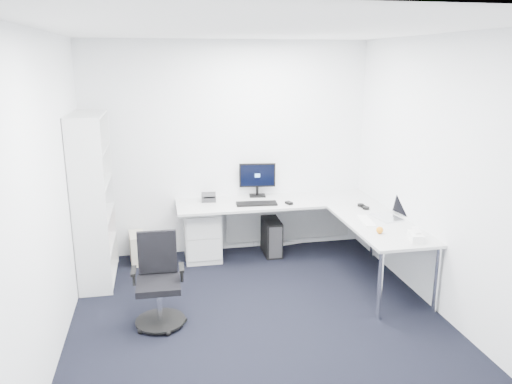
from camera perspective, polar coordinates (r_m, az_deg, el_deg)
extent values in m
plane|color=black|center=(4.90, 0.70, -15.23)|extent=(4.20, 4.20, 0.00)
plane|color=white|center=(4.24, 0.82, 18.12)|extent=(4.20, 4.20, 0.00)
cube|color=white|center=(6.40, -3.16, 4.92)|extent=(3.60, 0.02, 2.70)
cube|color=white|center=(2.49, 11.08, -11.98)|extent=(3.60, 0.02, 2.70)
cube|color=white|center=(4.39, -22.90, -0.98)|extent=(0.02, 4.20, 2.70)
cube|color=white|center=(5.06, 21.12, 1.21)|extent=(0.02, 4.20, 2.70)
cube|color=#B6B8B9|center=(6.38, -6.18, -4.59)|extent=(0.44, 0.55, 0.68)
cube|color=black|center=(6.52, 1.77, -5.11)|extent=(0.22, 0.47, 0.46)
cube|color=#B9B29D|center=(6.43, -13.41, -6.24)|extent=(0.22, 0.40, 0.37)
cube|color=white|center=(6.94, 4.27, -5.69)|extent=(0.38, 0.14, 0.04)
cube|color=black|center=(6.14, 0.07, -1.34)|extent=(0.51, 0.21, 0.02)
cube|color=black|center=(6.16, 3.79, -1.26)|extent=(0.09, 0.11, 0.03)
cube|color=white|center=(5.64, 12.49, -3.23)|extent=(0.17, 0.41, 0.01)
sphere|color=orange|center=(5.29, 13.96, -4.24)|extent=(0.07, 0.07, 0.07)
cube|color=white|center=(5.18, 17.78, -4.90)|extent=(0.17, 0.24, 0.08)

